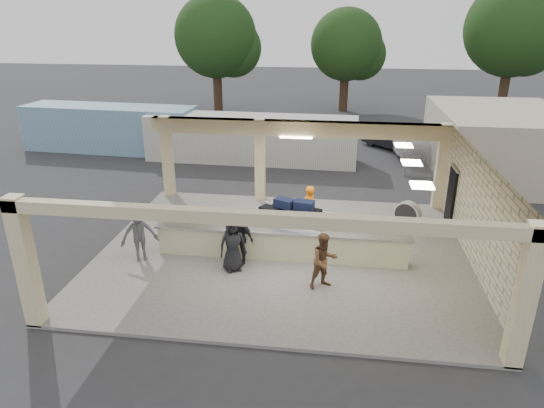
# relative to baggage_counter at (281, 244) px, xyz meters

# --- Properties ---
(ground) EXTENTS (120.00, 120.00, 0.00)m
(ground) POSITION_rel_baggage_counter_xyz_m (0.00, 0.50, -0.59)
(ground) COLOR #2C2C2E
(ground) RESTS_ON ground
(pavilion) EXTENTS (12.01, 10.00, 3.55)m
(pavilion) POSITION_rel_baggage_counter_xyz_m (0.21, 1.16, 0.76)
(pavilion) COLOR #63605C
(pavilion) RESTS_ON ground
(baggage_counter) EXTENTS (8.20, 0.58, 0.98)m
(baggage_counter) POSITION_rel_baggage_counter_xyz_m (0.00, 0.00, 0.00)
(baggage_counter) COLOR beige
(baggage_counter) RESTS_ON pavilion
(luggage_cart) EXTENTS (3.17, 2.50, 1.62)m
(luggage_cart) POSITION_rel_baggage_counter_xyz_m (0.12, 1.10, 0.38)
(luggage_cart) COLOR silver
(luggage_cart) RESTS_ON pavilion
(drum_fan) EXTENTS (0.98, 0.76, 1.05)m
(drum_fan) POSITION_rel_baggage_counter_xyz_m (4.32, 2.93, 0.08)
(drum_fan) COLOR silver
(drum_fan) RESTS_ON pavilion
(baggage_handler) EXTENTS (0.68, 0.74, 1.80)m
(baggage_handler) POSITION_rel_baggage_counter_xyz_m (0.74, 2.03, 0.41)
(baggage_handler) COLOR orange
(baggage_handler) RESTS_ON pavilion
(passenger_a) EXTENTS (0.89, 0.71, 1.68)m
(passenger_a) POSITION_rel_baggage_counter_xyz_m (1.43, -1.60, 0.35)
(passenger_a) COLOR brown
(passenger_a) RESTS_ON pavilion
(passenger_b) EXTENTS (1.13, 0.79, 1.82)m
(passenger_b) POSITION_rel_baggage_counter_xyz_m (-1.27, -0.53, 0.42)
(passenger_b) COLOR black
(passenger_b) RESTS_ON pavilion
(passenger_c) EXTENTS (1.23, 0.95, 1.83)m
(passenger_c) POSITION_rel_baggage_counter_xyz_m (-4.42, -0.74, 0.43)
(passenger_c) COLOR #48494D
(passenger_c) RESTS_ON pavilion
(passenger_d) EXTENTS (0.89, 0.69, 1.70)m
(passenger_d) POSITION_rel_baggage_counter_xyz_m (-1.36, -0.96, 0.36)
(passenger_d) COLOR black
(passenger_d) RESTS_ON pavilion
(car_white_a) EXTENTS (5.90, 3.37, 1.60)m
(car_white_a) POSITION_rel_baggage_counter_xyz_m (7.65, 12.72, 0.21)
(car_white_a) COLOR silver
(car_white_a) RESTS_ON ground
(car_white_b) EXTENTS (4.46, 3.27, 1.33)m
(car_white_b) POSITION_rel_baggage_counter_xyz_m (11.39, 13.81, 0.08)
(car_white_b) COLOR silver
(car_white_b) RESTS_ON ground
(car_dark) EXTENTS (3.73, 3.69, 1.29)m
(car_dark) POSITION_rel_baggage_counter_xyz_m (4.91, 14.75, 0.06)
(car_dark) COLOR black
(car_dark) RESTS_ON ground
(container_white) EXTENTS (11.32, 2.58, 2.44)m
(container_white) POSITION_rel_baggage_counter_xyz_m (-2.95, 11.18, 0.63)
(container_white) COLOR beige
(container_white) RESTS_ON ground
(container_blue) EXTENTS (10.06, 3.01, 2.58)m
(container_blue) POSITION_rel_baggage_counter_xyz_m (-11.41, 12.24, 0.70)
(container_blue) COLOR #80ADCC
(container_blue) RESTS_ON ground
(fence) EXTENTS (12.06, 0.06, 2.03)m
(fence) POSITION_rel_baggage_counter_xyz_m (11.00, 9.50, 0.47)
(fence) COLOR gray
(fence) RESTS_ON ground
(tree_left) EXTENTS (6.60, 6.30, 9.00)m
(tree_left) POSITION_rel_baggage_counter_xyz_m (-7.68, 24.66, 5.00)
(tree_left) COLOR #382619
(tree_left) RESTS_ON ground
(tree_mid) EXTENTS (6.00, 5.60, 8.00)m
(tree_mid) POSITION_rel_baggage_counter_xyz_m (2.32, 26.66, 4.38)
(tree_mid) COLOR #382619
(tree_mid) RESTS_ON ground
(tree_right) EXTENTS (7.20, 7.00, 10.00)m
(tree_right) POSITION_rel_baggage_counter_xyz_m (14.32, 25.66, 5.63)
(tree_right) COLOR #382619
(tree_right) RESTS_ON ground
(adjacent_building) EXTENTS (6.00, 8.00, 3.20)m
(adjacent_building) POSITION_rel_baggage_counter_xyz_m (9.50, 10.50, 1.01)
(adjacent_building) COLOR #B9AD93
(adjacent_building) RESTS_ON ground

